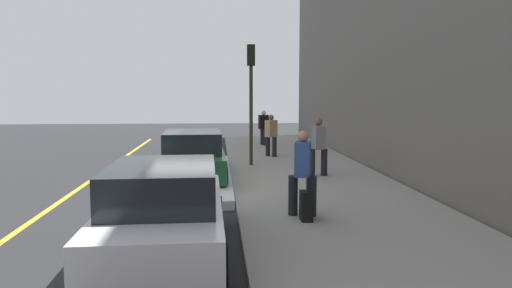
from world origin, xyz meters
TOP-DOWN VIEW (x-y plane):
  - ground_plane at (0.00, 0.00)m, footprint 56.00×56.00m
  - sidewalk at (0.00, -3.30)m, footprint 28.00×4.60m
  - lane_stripe_centre at (0.00, 3.20)m, footprint 28.00×0.14m
  - snow_bank_curb at (0.87, -0.70)m, footprint 7.70×0.56m
  - parked_car_white at (-5.89, 0.25)m, footprint 4.58×1.96m
  - parked_car_green at (0.50, 0.12)m, footprint 4.33×2.00m
  - pedestrian_black_coat at (8.98, -2.78)m, footprint 0.53×0.50m
  - pedestrian_tan_coat at (4.99, -2.68)m, footprint 0.49×0.51m
  - pedestrian_blue_coat at (-4.08, -2.29)m, footprint 0.53×0.55m
  - pedestrian_grey_coat at (0.48, -3.58)m, footprint 0.49×0.57m
  - traffic_light_pole at (2.80, -1.74)m, footprint 0.35×0.26m
  - rolling_suitcase at (-4.46, -2.30)m, footprint 0.34×0.22m

SIDE VIEW (x-z plane):
  - ground_plane at x=0.00m, z-range 0.00..0.00m
  - lane_stripe_centre at x=0.00m, z-range 0.00..0.01m
  - sidewalk at x=0.00m, z-range 0.00..0.15m
  - snow_bank_curb at x=0.87m, z-range 0.00..0.22m
  - rolling_suitcase at x=-4.46m, z-range -0.03..0.91m
  - parked_car_green at x=0.50m, z-range 0.00..1.51m
  - parked_car_white at x=-5.89m, z-range 0.00..1.51m
  - pedestrian_tan_coat at x=4.99m, z-range 0.20..1.83m
  - pedestrian_black_coat at x=8.98m, z-range 0.20..1.85m
  - pedestrian_blue_coat at x=-4.08m, z-range 0.21..1.93m
  - pedestrian_grey_coat at x=0.48m, z-range 0.21..1.93m
  - traffic_light_pole at x=2.80m, z-range 0.89..4.96m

